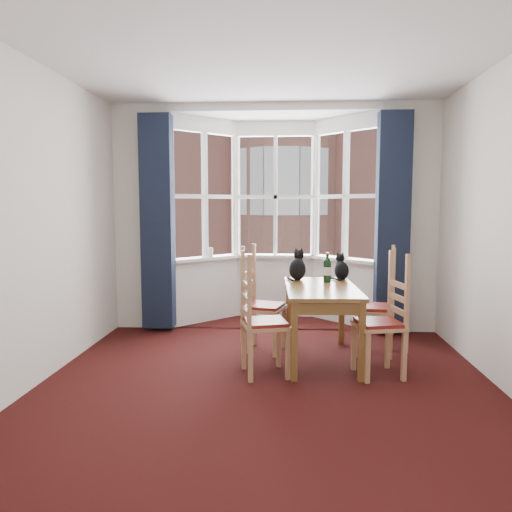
# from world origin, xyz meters

# --- Properties ---
(floor) EXTENTS (4.50, 4.50, 0.00)m
(floor) POSITION_xyz_m (0.00, 0.00, 0.00)
(floor) COLOR black
(floor) RESTS_ON ground
(ceiling) EXTENTS (4.50, 4.50, 0.00)m
(ceiling) POSITION_xyz_m (0.00, 0.00, 2.80)
(ceiling) COLOR white
(ceiling) RESTS_ON floor
(wall_left) EXTENTS (0.00, 4.50, 4.50)m
(wall_left) POSITION_xyz_m (-2.00, 0.00, 1.40)
(wall_left) COLOR silver
(wall_left) RESTS_ON floor
(wall_near) EXTENTS (4.00, 0.00, 4.00)m
(wall_near) POSITION_xyz_m (0.00, -2.25, 1.40)
(wall_near) COLOR silver
(wall_near) RESTS_ON floor
(wall_back_pier_left) EXTENTS (0.70, 0.12, 2.80)m
(wall_back_pier_left) POSITION_xyz_m (-1.65, 2.25, 1.40)
(wall_back_pier_left) COLOR silver
(wall_back_pier_left) RESTS_ON floor
(wall_back_pier_right) EXTENTS (0.70, 0.12, 2.80)m
(wall_back_pier_right) POSITION_xyz_m (1.65, 2.25, 1.40)
(wall_back_pier_right) COLOR silver
(wall_back_pier_right) RESTS_ON floor
(bay_window) EXTENTS (2.76, 0.94, 2.80)m
(bay_window) POSITION_xyz_m (0.00, 2.75, 1.40)
(bay_window) COLOR white
(bay_window) RESTS_ON floor
(curtain_left) EXTENTS (0.38, 0.22, 2.60)m
(curtain_left) POSITION_xyz_m (-1.42, 2.07, 1.35)
(curtain_left) COLOR #172034
(curtain_left) RESTS_ON floor
(curtain_right) EXTENTS (0.38, 0.22, 2.60)m
(curtain_right) POSITION_xyz_m (1.42, 2.07, 1.35)
(curtain_right) COLOR #172034
(curtain_right) RESTS_ON floor
(dining_table) EXTENTS (0.75, 1.33, 0.75)m
(dining_table) POSITION_xyz_m (0.51, 0.98, 0.65)
(dining_table) COLOR brown
(dining_table) RESTS_ON floor
(chair_left_near) EXTENTS (0.49, 0.51, 0.92)m
(chair_left_near) POSITION_xyz_m (-0.11, 0.51, 0.47)
(chair_left_near) COLOR tan
(chair_left_near) RESTS_ON floor
(chair_left_far) EXTENTS (0.49, 0.51, 0.92)m
(chair_left_far) POSITION_xyz_m (-0.16, 1.29, 0.47)
(chair_left_far) COLOR tan
(chair_left_far) RESTS_ON floor
(chair_right_near) EXTENTS (0.48, 0.49, 0.92)m
(chair_right_near) POSITION_xyz_m (1.10, 0.59, 0.47)
(chair_right_near) COLOR tan
(chair_right_near) RESTS_ON floor
(chair_right_far) EXTENTS (0.47, 0.49, 0.92)m
(chair_right_far) POSITION_xyz_m (1.18, 1.25, 0.47)
(chair_right_far) COLOR tan
(chair_right_far) RESTS_ON floor
(cat_left) EXTENTS (0.22, 0.28, 0.35)m
(cat_left) POSITION_xyz_m (0.28, 1.43, 0.89)
(cat_left) COLOR black
(cat_left) RESTS_ON dining_table
(cat_right) EXTENTS (0.18, 0.24, 0.30)m
(cat_right) POSITION_xyz_m (0.76, 1.48, 0.87)
(cat_right) COLOR black
(cat_right) RESTS_ON dining_table
(wine_bottle) EXTENTS (0.08, 0.08, 0.32)m
(wine_bottle) POSITION_xyz_m (0.59, 1.27, 0.89)
(wine_bottle) COLOR black
(wine_bottle) RESTS_ON dining_table
(candle_tall) EXTENTS (0.06, 0.06, 0.12)m
(candle_tall) POSITION_xyz_m (-0.85, 2.60, 0.93)
(candle_tall) COLOR white
(candle_tall) RESTS_ON bay_window
(street) EXTENTS (80.00, 80.00, 0.00)m
(street) POSITION_xyz_m (0.00, 32.25, -6.00)
(street) COLOR #333335
(street) RESTS_ON ground
(tenement_building) EXTENTS (18.40, 7.80, 15.20)m
(tenement_building) POSITION_xyz_m (0.00, 14.01, 1.60)
(tenement_building) COLOR #945A4C
(tenement_building) RESTS_ON street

